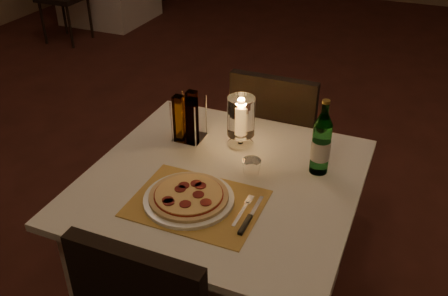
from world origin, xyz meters
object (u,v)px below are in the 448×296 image
at_px(plate, 189,199).
at_px(water_bottle, 321,144).
at_px(hurricane_candle, 241,118).
at_px(tumbler, 251,168).
at_px(pizza, 189,195).
at_px(chair_far, 277,134).
at_px(main_table, 222,250).

bearing_deg(plate, water_bottle, 44.23).
bearing_deg(hurricane_candle, tumbler, -58.74).
xyz_separation_m(plate, tumbler, (0.15, 0.23, 0.02)).
bearing_deg(water_bottle, tumbler, -149.54).
relative_size(pizza, water_bottle, 0.93).
xyz_separation_m(chair_far, water_bottle, (0.32, -0.53, 0.31)).
bearing_deg(pizza, tumbler, 57.35).
relative_size(plate, water_bottle, 1.06).
distance_m(chair_far, plate, 0.92).
xyz_separation_m(chair_far, pizza, (-0.05, -0.89, 0.22)).
bearing_deg(chair_far, water_bottle, -58.63).
height_order(main_table, chair_far, chair_far).
xyz_separation_m(chair_far, tumbler, (0.10, -0.66, 0.23)).
bearing_deg(tumbler, hurricane_candle, 121.26).
distance_m(chair_far, hurricane_candle, 0.57).
height_order(main_table, tumbler, tumbler).
distance_m(chair_far, tumbler, 0.71).
distance_m(plate, tumbler, 0.28).
xyz_separation_m(pizza, water_bottle, (0.37, 0.36, 0.09)).
bearing_deg(water_bottle, main_table, -150.42).
distance_m(water_bottle, hurricane_candle, 0.35).
height_order(main_table, water_bottle, water_bottle).
xyz_separation_m(plate, pizza, (-0.00, -0.00, 0.02)).
bearing_deg(main_table, pizza, -105.51).
bearing_deg(main_table, hurricane_candle, 94.77).
height_order(chair_far, plate, chair_far).
relative_size(pizza, hurricane_candle, 1.28).
bearing_deg(hurricane_candle, plate, -93.94).
bearing_deg(hurricane_candle, water_bottle, -10.38).
bearing_deg(chair_far, main_table, -90.00).
xyz_separation_m(main_table, pizza, (-0.05, -0.18, 0.39)).
distance_m(main_table, hurricane_candle, 0.55).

